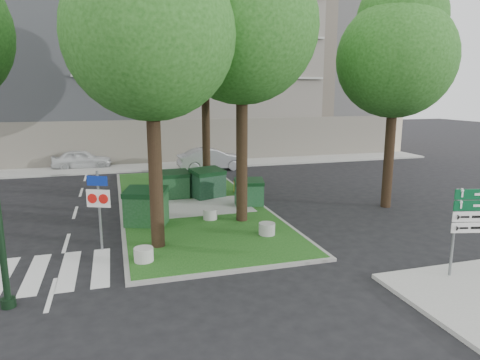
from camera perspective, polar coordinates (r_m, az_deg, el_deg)
name	(u,v)px	position (r m, az deg, el deg)	size (l,w,h in m)	color
ground	(220,274)	(12.59, -2.62, -12.37)	(120.00, 120.00, 0.00)	black
median_island	(189,203)	(20.09, -6.77, -3.04)	(6.00, 16.00, 0.12)	#184814
median_kerb	(189,203)	(20.09, -6.77, -3.07)	(6.30, 16.30, 0.10)	gray
building_sidewalk	(156,167)	(30.22, -11.14, 1.76)	(42.00, 3.00, 0.12)	#999993
zebra_crossing	(85,268)	(13.70, -19.93, -11.01)	(5.00, 3.00, 0.01)	silver
apartment_building	(143,57)	(37.38, -12.81, 15.75)	(41.00, 12.00, 16.00)	beige
tree_median_near_left	(152,17)	(13.97, -11.66, 20.46)	(5.20, 5.20, 10.53)	black
tree_median_near_right	(244,12)	(16.70, 0.51, 21.51)	(5.60, 5.60, 11.46)	black
tree_median_mid	(150,50)	(20.40, -11.86, 16.62)	(4.80, 4.80, 9.99)	black
tree_median_far	(206,30)	(23.98, -4.58, 19.25)	(5.80, 5.80, 11.93)	black
tree_street_right	(398,48)	(20.17, 20.26, 16.24)	(5.00, 5.00, 10.06)	black
dumpster_a	(146,207)	(16.77, -12.40, -3.51)	(1.85, 1.58, 1.45)	#0F3715
dumpster_b	(174,185)	(20.80, -8.84, -0.61)	(1.49, 1.08, 1.33)	#113D1A
dumpster_c	(208,183)	(20.72, -4.33, -0.42)	(1.81, 1.53, 1.43)	black
dumpster_d	(249,192)	(19.27, 1.20, -1.64)	(1.45, 1.14, 1.20)	#144422
bollard_left	(144,254)	(13.37, -12.72, -9.66)	(0.58, 0.58, 0.42)	#AEADA8
bollard_right	(267,229)	(15.40, 3.61, -6.51)	(0.59, 0.59, 0.42)	gray
bollard_mid	(210,214)	(17.24, -3.99, -4.55)	(0.57, 0.57, 0.41)	#A4A29E
litter_bin	(237,186)	(21.81, -0.38, -0.79)	(0.35, 0.35, 0.62)	gold
traffic_sign_pole	(99,200)	(14.59, -18.31, -2.51)	(0.74, 0.37, 2.65)	slate
directional_sign	(474,218)	(13.27, 28.74, -4.51)	(1.20, 0.34, 2.46)	slate
car_white	(82,159)	(31.07, -20.34, 2.63)	(1.55, 3.85, 1.31)	silver
car_silver	(212,159)	(28.66, -3.81, 2.80)	(1.56, 4.49, 1.48)	#999AA0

